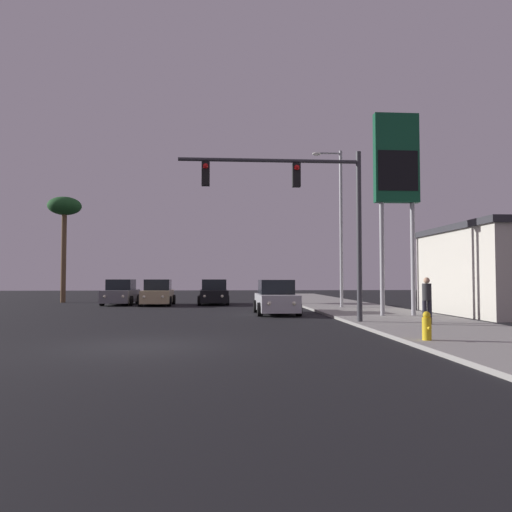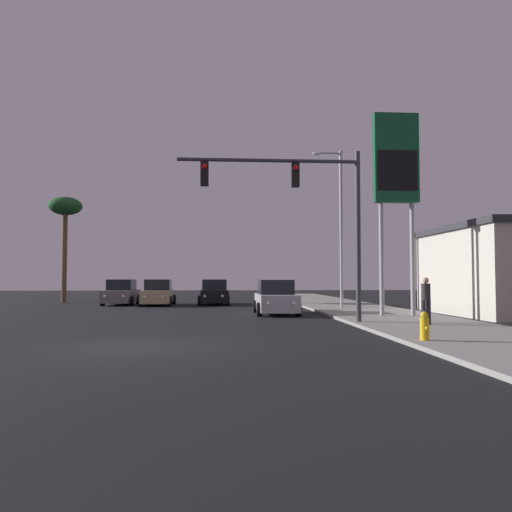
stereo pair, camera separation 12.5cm
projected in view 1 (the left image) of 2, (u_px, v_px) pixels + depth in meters
ground_plane at (140, 346)px, 12.86m from camera, size 120.00×120.00×0.00m
sidewalk_right at (378, 314)px, 23.49m from camera, size 5.00×60.00×0.12m
car_tan at (158, 294)px, 32.46m from camera, size 2.04×4.33×1.68m
car_grey at (121, 293)px, 33.09m from camera, size 2.04×4.32×1.68m
car_silver at (276, 299)px, 24.39m from camera, size 2.04×4.32×1.68m
car_black at (214, 293)px, 33.54m from camera, size 2.04×4.34×1.68m
traffic_light_mast at (308, 201)px, 18.92m from camera, size 6.97×0.36×6.50m
street_lamp at (339, 220)px, 28.61m from camera, size 1.74×0.24×9.00m
gas_station_sign at (396, 169)px, 22.23m from camera, size 2.00×0.42×9.00m
fire_hydrant at (427, 326)px, 13.19m from camera, size 0.24×0.34×0.76m
pedestrian_on_sidewalk at (427, 299)px, 17.69m from camera, size 0.34×0.32×1.67m
palm_tree_mid at (64, 211)px, 36.42m from camera, size 2.40×2.40×7.71m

